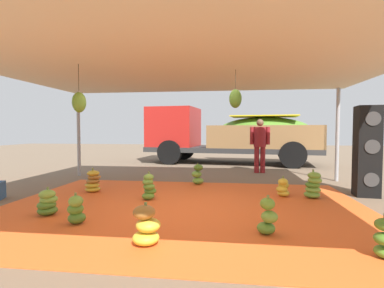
{
  "coord_description": "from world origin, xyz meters",
  "views": [
    {
      "loc": [
        0.85,
        -5.19,
        1.41
      ],
      "look_at": [
        -0.19,
        2.83,
        1.03
      ],
      "focal_mm": 27.25,
      "sensor_mm": 36.0,
      "label": 1
    }
  ],
  "objects_px": {
    "cargo_truck_main": "(227,134)",
    "banana_bunch_9": "(283,188)",
    "banana_bunch_8": "(149,187)",
    "banana_bunch_3": "(313,186)",
    "banana_bunch_6": "(146,227)",
    "banana_bunch_4": "(198,175)",
    "banana_bunch_5": "(47,203)",
    "banana_bunch_1": "(268,218)",
    "banana_bunch_2": "(76,210)",
    "banana_bunch_0": "(93,182)",
    "speaker_stack": "(367,151)",
    "worker_0": "(260,142)"
  },
  "relations": [
    {
      "from": "banana_bunch_3",
      "to": "banana_bunch_9",
      "type": "height_order",
      "value": "banana_bunch_3"
    },
    {
      "from": "banana_bunch_3",
      "to": "banana_bunch_6",
      "type": "height_order",
      "value": "banana_bunch_3"
    },
    {
      "from": "banana_bunch_1",
      "to": "banana_bunch_2",
      "type": "height_order",
      "value": "banana_bunch_1"
    },
    {
      "from": "speaker_stack",
      "to": "cargo_truck_main",
      "type": "bearing_deg",
      "value": 117.13
    },
    {
      "from": "banana_bunch_0",
      "to": "banana_bunch_3",
      "type": "distance_m",
      "value": 4.81
    },
    {
      "from": "banana_bunch_1",
      "to": "banana_bunch_8",
      "type": "bearing_deg",
      "value": 141.22
    },
    {
      "from": "banana_bunch_9",
      "to": "banana_bunch_3",
      "type": "bearing_deg",
      "value": -5.28
    },
    {
      "from": "cargo_truck_main",
      "to": "banana_bunch_9",
      "type": "bearing_deg",
      "value": -78.65
    },
    {
      "from": "banana_bunch_1",
      "to": "banana_bunch_5",
      "type": "height_order",
      "value": "banana_bunch_1"
    },
    {
      "from": "banana_bunch_3",
      "to": "banana_bunch_4",
      "type": "distance_m",
      "value": 2.82
    },
    {
      "from": "banana_bunch_2",
      "to": "cargo_truck_main",
      "type": "relative_size",
      "value": 0.06
    },
    {
      "from": "banana_bunch_3",
      "to": "banana_bunch_5",
      "type": "distance_m",
      "value": 5.05
    },
    {
      "from": "banana_bunch_5",
      "to": "banana_bunch_8",
      "type": "xyz_separation_m",
      "value": [
        1.37,
        1.27,
        0.05
      ]
    },
    {
      "from": "banana_bunch_2",
      "to": "banana_bunch_6",
      "type": "height_order",
      "value": "banana_bunch_6"
    },
    {
      "from": "banana_bunch_2",
      "to": "banana_bunch_3",
      "type": "bearing_deg",
      "value": 28.82
    },
    {
      "from": "banana_bunch_2",
      "to": "banana_bunch_0",
      "type": "bearing_deg",
      "value": 110.29
    },
    {
      "from": "banana_bunch_8",
      "to": "worker_0",
      "type": "distance_m",
      "value": 4.94
    },
    {
      "from": "banana_bunch_4",
      "to": "banana_bunch_5",
      "type": "xyz_separation_m",
      "value": [
        -2.17,
        -3.05,
        -0.04
      ]
    },
    {
      "from": "banana_bunch_5",
      "to": "banana_bunch_8",
      "type": "bearing_deg",
      "value": 42.9
    },
    {
      "from": "banana_bunch_4",
      "to": "banana_bunch_5",
      "type": "height_order",
      "value": "banana_bunch_4"
    },
    {
      "from": "banana_bunch_8",
      "to": "cargo_truck_main",
      "type": "height_order",
      "value": "cargo_truck_main"
    },
    {
      "from": "banana_bunch_8",
      "to": "cargo_truck_main",
      "type": "bearing_deg",
      "value": 77.6
    },
    {
      "from": "banana_bunch_8",
      "to": "banana_bunch_6",
      "type": "bearing_deg",
      "value": -74.91
    },
    {
      "from": "banana_bunch_2",
      "to": "banana_bunch_3",
      "type": "xyz_separation_m",
      "value": [
        4.0,
        2.2,
        0.05
      ]
    },
    {
      "from": "banana_bunch_3",
      "to": "banana_bunch_6",
      "type": "relative_size",
      "value": 1.11
    },
    {
      "from": "speaker_stack",
      "to": "banana_bunch_4",
      "type": "bearing_deg",
      "value": 167.0
    },
    {
      "from": "banana_bunch_9",
      "to": "speaker_stack",
      "type": "distance_m",
      "value": 1.96
    },
    {
      "from": "banana_bunch_6",
      "to": "banana_bunch_8",
      "type": "relative_size",
      "value": 0.93
    },
    {
      "from": "banana_bunch_8",
      "to": "worker_0",
      "type": "relative_size",
      "value": 0.32
    },
    {
      "from": "banana_bunch_1",
      "to": "banana_bunch_9",
      "type": "distance_m",
      "value": 2.41
    },
    {
      "from": "worker_0",
      "to": "banana_bunch_4",
      "type": "bearing_deg",
      "value": -127.67
    },
    {
      "from": "banana_bunch_3",
      "to": "banana_bunch_4",
      "type": "relative_size",
      "value": 1.06
    },
    {
      "from": "banana_bunch_1",
      "to": "banana_bunch_6",
      "type": "height_order",
      "value": "banana_bunch_6"
    },
    {
      "from": "banana_bunch_2",
      "to": "cargo_truck_main",
      "type": "distance_m",
      "value": 8.79
    },
    {
      "from": "banana_bunch_5",
      "to": "banana_bunch_9",
      "type": "height_order",
      "value": "banana_bunch_5"
    },
    {
      "from": "banana_bunch_0",
      "to": "worker_0",
      "type": "bearing_deg",
      "value": 41.27
    },
    {
      "from": "banana_bunch_6",
      "to": "worker_0",
      "type": "height_order",
      "value": "worker_0"
    },
    {
      "from": "cargo_truck_main",
      "to": "banana_bunch_8",
      "type": "bearing_deg",
      "value": -102.4
    },
    {
      "from": "banana_bunch_0",
      "to": "banana_bunch_3",
      "type": "height_order",
      "value": "banana_bunch_3"
    },
    {
      "from": "banana_bunch_8",
      "to": "cargo_truck_main",
      "type": "xyz_separation_m",
      "value": [
        1.5,
        6.82,
        1.0
      ]
    },
    {
      "from": "banana_bunch_1",
      "to": "banana_bunch_4",
      "type": "relative_size",
      "value": 0.95
    },
    {
      "from": "banana_bunch_9",
      "to": "banana_bunch_2",
      "type": "bearing_deg",
      "value": -146.47
    },
    {
      "from": "banana_bunch_0",
      "to": "banana_bunch_9",
      "type": "relative_size",
      "value": 1.26
    },
    {
      "from": "banana_bunch_1",
      "to": "speaker_stack",
      "type": "bearing_deg",
      "value": 47.86
    },
    {
      "from": "banana_bunch_2",
      "to": "banana_bunch_4",
      "type": "bearing_deg",
      "value": 66.92
    },
    {
      "from": "banana_bunch_0",
      "to": "banana_bunch_2",
      "type": "relative_size",
      "value": 1.16
    },
    {
      "from": "banana_bunch_3",
      "to": "speaker_stack",
      "type": "distance_m",
      "value": 1.42
    },
    {
      "from": "banana_bunch_3",
      "to": "banana_bunch_8",
      "type": "relative_size",
      "value": 1.04
    },
    {
      "from": "banana_bunch_5",
      "to": "banana_bunch_6",
      "type": "distance_m",
      "value": 2.23
    },
    {
      "from": "banana_bunch_2",
      "to": "worker_0",
      "type": "distance_m",
      "value": 6.67
    }
  ]
}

